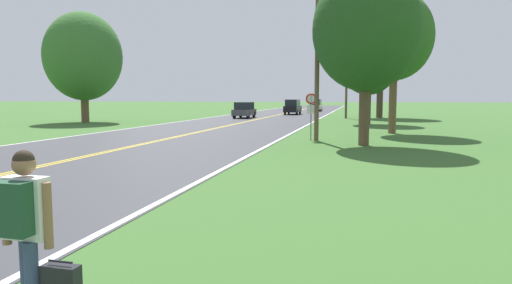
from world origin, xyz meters
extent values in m
cylinder|color=#38476B|center=(6.92, 2.47, 0.43)|extent=(0.14, 0.14, 0.86)
cylinder|color=#38476B|center=(7.11, 2.31, 0.43)|extent=(0.14, 0.14, 0.86)
cube|color=white|center=(7.01, 2.39, 1.18)|extent=(0.47, 0.20, 0.64)
sphere|color=#936647|center=(7.01, 2.39, 1.63)|extent=(0.23, 0.23, 0.23)
sphere|color=#2D2319|center=(7.01, 2.39, 1.67)|extent=(0.21, 0.21, 0.21)
cylinder|color=#936647|center=(6.76, 2.40, 1.11)|extent=(0.09, 0.09, 0.68)
cylinder|color=#936647|center=(7.27, 2.39, 1.11)|extent=(0.09, 0.09, 0.68)
cube|color=#1E472D|center=(7.01, 2.21, 1.21)|extent=(0.38, 0.19, 0.54)
cylinder|color=black|center=(7.39, 2.39, 0.64)|extent=(0.27, 0.03, 0.02)
cylinder|color=gray|center=(7.74, 22.60, 1.22)|extent=(0.07, 0.07, 2.45)
cylinder|color=white|center=(7.74, 22.58, 2.20)|extent=(0.60, 0.02, 0.60)
torus|color=red|center=(7.74, 22.57, 2.20)|extent=(0.55, 0.07, 0.55)
cube|color=white|center=(7.74, 22.58, 1.65)|extent=(0.44, 0.02, 0.44)
cylinder|color=brown|center=(8.05, 22.36, 4.52)|extent=(0.24, 0.24, 9.04)
cylinder|color=brown|center=(8.73, 48.06, 3.56)|extent=(0.24, 0.24, 7.11)
cube|color=brown|center=(8.73, 48.06, 6.51)|extent=(1.80, 0.12, 0.10)
cylinder|color=#473828|center=(10.85, 38.30, 1.61)|extent=(0.51, 0.51, 3.21)
ellipsoid|color=#234C1E|center=(10.85, 38.30, 5.36)|extent=(5.06, 5.06, 5.82)
cylinder|color=brown|center=(-14.04, 35.23, 1.50)|extent=(0.68, 0.68, 3.00)
ellipsoid|color=#386B2D|center=(-14.04, 35.23, 5.90)|extent=(6.83, 6.83, 7.86)
cylinder|color=brown|center=(10.46, 20.63, 1.65)|extent=(0.50, 0.50, 3.30)
ellipsoid|color=#234C1E|center=(10.46, 20.63, 5.42)|extent=(4.98, 4.98, 5.73)
cylinder|color=brown|center=(12.24, 28.47, 2.01)|extent=(0.47, 0.47, 4.03)
ellipsoid|color=#2D5B23|center=(12.24, 28.47, 6.04)|extent=(4.74, 4.74, 5.46)
cylinder|color=#473828|center=(12.27, 50.41, 2.20)|extent=(0.69, 0.69, 4.39)
ellipsoid|color=#1E4219|center=(12.27, 50.41, 7.30)|extent=(6.85, 6.85, 7.88)
cylinder|color=black|center=(-2.78, 47.65, 0.35)|extent=(0.20, 0.71, 0.71)
cylinder|color=black|center=(-1.27, 47.64, 0.35)|extent=(0.20, 0.71, 0.71)
cylinder|color=black|center=(-2.79, 45.04, 0.35)|extent=(0.20, 0.71, 0.71)
cylinder|color=black|center=(-1.28, 45.03, 0.35)|extent=(0.20, 0.71, 0.71)
cube|color=#47474C|center=(-2.03, 46.34, 0.63)|extent=(1.74, 4.22, 0.63)
cube|color=#1E232D|center=(-2.03, 46.34, 1.34)|extent=(1.52, 2.96, 0.77)
cylinder|color=black|center=(2.35, 56.06, 0.38)|extent=(0.21, 0.75, 0.75)
cylinder|color=black|center=(0.83, 56.07, 0.38)|extent=(0.21, 0.75, 0.75)
cylinder|color=black|center=(2.37, 58.96, 0.38)|extent=(0.21, 0.75, 0.75)
cylinder|color=black|center=(0.85, 58.97, 0.38)|extent=(0.21, 0.75, 0.75)
cube|color=black|center=(1.60, 57.52, 0.73)|extent=(1.75, 4.70, 0.77)
cube|color=#1E232D|center=(1.60, 57.52, 1.53)|extent=(1.54, 3.29, 0.84)
cylinder|color=black|center=(3.93, 70.57, 0.33)|extent=(0.20, 0.66, 0.66)
cylinder|color=black|center=(2.28, 70.56, 0.33)|extent=(0.20, 0.66, 0.66)
cylinder|color=black|center=(3.92, 73.50, 0.33)|extent=(0.20, 0.66, 0.66)
cylinder|color=black|center=(2.27, 73.49, 0.33)|extent=(0.20, 0.66, 0.66)
cube|color=silver|center=(3.10, 72.03, 0.65)|extent=(1.86, 4.73, 0.71)
cube|color=#1E232D|center=(3.10, 72.22, 1.27)|extent=(1.63, 2.60, 0.53)
cylinder|color=black|center=(2.89, 82.67, 0.37)|extent=(0.21, 0.74, 0.74)
cylinder|color=black|center=(1.37, 82.69, 0.37)|extent=(0.21, 0.74, 0.74)
cylinder|color=black|center=(2.93, 85.70, 0.37)|extent=(0.21, 0.74, 0.74)
cylinder|color=black|center=(1.41, 85.72, 0.37)|extent=(0.21, 0.74, 0.74)
cube|color=#C1B28E|center=(2.15, 84.20, 0.69)|extent=(1.79, 4.90, 0.71)
cube|color=#1E232D|center=(2.15, 84.20, 1.44)|extent=(1.56, 3.44, 0.80)
camera|label=1|loc=(10.33, -1.52, 2.31)|focal=32.00mm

